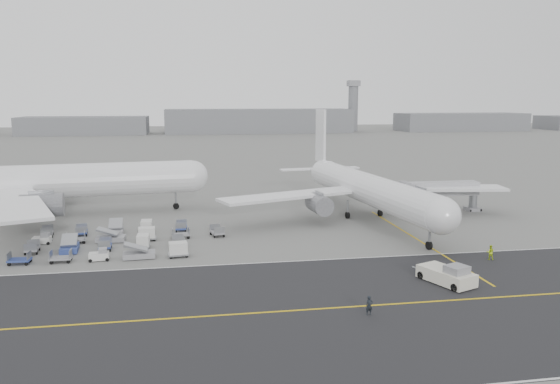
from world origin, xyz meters
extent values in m
plane|color=gray|center=(0.00, 0.00, 0.00)|extent=(700.00, 700.00, 0.00)
cube|color=#28292B|center=(5.00, -18.00, 0.01)|extent=(220.00, 32.00, 0.02)
cube|color=gold|center=(5.00, -18.00, 0.03)|extent=(220.00, 0.30, 0.01)
cube|color=silver|center=(5.00, -2.20, 0.03)|extent=(220.00, 0.25, 0.01)
cube|color=gold|center=(30.00, 5.00, 0.02)|extent=(0.30, 40.00, 0.01)
cylinder|color=slate|center=(100.00, 265.00, 14.00)|extent=(6.00, 6.00, 28.00)
cube|color=gray|center=(100.00, 265.00, 29.50)|extent=(7.00, 7.00, 3.50)
cylinder|color=white|center=(-27.09, 31.15, 6.01)|extent=(51.53, 11.36, 5.87)
sphere|color=white|center=(-1.64, 33.91, 6.01)|extent=(5.75, 5.75, 5.75)
cube|color=white|center=(-26.66, 15.65, 5.28)|extent=(15.56, 28.52, 0.45)
cube|color=white|center=(-30.00, 46.37, 5.28)|extent=(10.00, 28.68, 0.45)
cylinder|color=gray|center=(-24.70, 20.73, 3.81)|extent=(6.60, 4.29, 3.64)
cylinder|color=gray|center=(-26.99, 41.83, 3.81)|extent=(6.60, 4.29, 3.64)
cylinder|color=black|center=(-4.74, 33.57, 0.55)|extent=(1.16, 0.62, 1.11)
cylinder|color=black|center=(-28.57, 27.44, 0.55)|extent=(1.16, 0.62, 1.11)
cylinder|color=black|center=(-29.33, 34.45, 0.55)|extent=(1.16, 0.62, 1.11)
cylinder|color=gray|center=(-4.74, 33.57, 2.09)|extent=(0.36, 0.36, 3.08)
cylinder|color=white|center=(27.28, 19.39, 5.17)|extent=(9.81, 44.31, 5.05)
sphere|color=white|center=(29.67, -2.50, 5.17)|extent=(4.95, 4.95, 4.95)
cone|color=white|center=(24.76, 42.34, 5.55)|extent=(5.45, 9.03, 4.54)
cube|color=white|center=(24.71, 42.87, 12.53)|extent=(1.02, 4.86, 10.74)
cube|color=white|center=(20.27, 42.65, 5.68)|extent=(8.27, 3.28, 0.25)
cube|color=white|center=(29.08, 43.62, 5.68)|extent=(8.27, 3.28, 0.25)
cube|color=white|center=(13.95, 19.01, 4.54)|extent=(24.53, 13.40, 0.45)
cube|color=white|center=(40.37, 21.90, 4.54)|extent=(24.66, 8.58, 0.45)
cylinder|color=gray|center=(18.32, 17.32, 3.28)|extent=(3.69, 5.68, 3.13)
cylinder|color=gray|center=(36.47, 19.31, 3.28)|extent=(3.69, 5.68, 3.13)
cylinder|color=black|center=(29.38, 0.17, 0.55)|extent=(0.62, 1.14, 1.09)
cylinder|color=black|center=(24.09, 20.66, 0.55)|extent=(0.62, 1.14, 1.09)
cylinder|color=black|center=(30.11, 21.32, 0.55)|extent=(0.62, 1.14, 1.09)
cylinder|color=gray|center=(29.38, 0.17, 1.87)|extent=(0.36, 0.36, 2.65)
cube|color=silver|center=(25.32, -12.98, 0.85)|extent=(5.09, 6.88, 1.40)
cube|color=gray|center=(25.84, -14.29, 1.90)|extent=(2.79, 2.68, 0.90)
cylinder|color=gray|center=(23.92, -9.45, 0.50)|extent=(1.11, 2.48, 0.16)
cylinder|color=black|center=(25.00, -15.70, 0.45)|extent=(0.71, 0.99, 0.90)
cylinder|color=black|center=(27.42, -14.74, 0.45)|extent=(0.71, 0.99, 0.90)
cylinder|color=black|center=(23.22, -11.23, 0.45)|extent=(0.71, 0.99, 0.90)
cylinder|color=black|center=(25.64, -10.27, 0.45)|extent=(0.71, 0.99, 0.90)
cylinder|color=gray|center=(48.33, 23.13, 1.84)|extent=(1.47, 1.47, 3.69)
cube|color=gray|center=(48.33, 23.13, 0.32)|extent=(2.40, 2.40, 0.65)
cube|color=#B0B0B5|center=(41.87, 23.13, 4.24)|extent=(13.83, 2.59, 2.40)
cube|color=gray|center=(35.24, 23.14, 4.24)|extent=(1.11, 2.95, 2.77)
cylinder|color=black|center=(49.34, 24.14, 0.28)|extent=(0.28, 0.55, 0.55)
imported|color=black|center=(14.05, -20.19, 0.93)|extent=(0.72, 0.52, 1.86)
imported|color=#BADA19|center=(34.91, -5.57, 0.95)|extent=(1.12, 1.00, 1.89)
camera|label=1|loc=(-2.26, -66.59, 20.02)|focal=35.00mm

